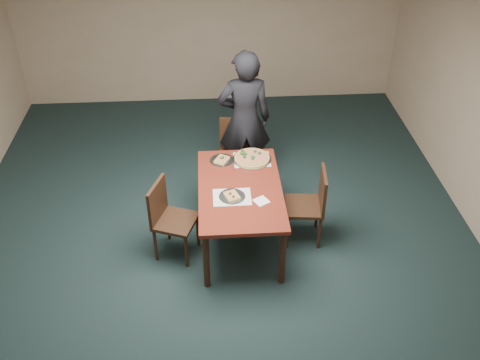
{
  "coord_description": "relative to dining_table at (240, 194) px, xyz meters",
  "views": [
    {
      "loc": [
        -0.06,
        -4.16,
        4.21
      ],
      "look_at": [
        0.25,
        0.45,
        0.85
      ],
      "focal_mm": 40.0,
      "sensor_mm": 36.0,
      "label": 1
    }
  ],
  "objects": [
    {
      "name": "room_shell",
      "position": [
        -0.25,
        -0.45,
        1.08
      ],
      "size": [
        8.0,
        8.0,
        8.0
      ],
      "color": "tan",
      "rests_on": "ground"
    },
    {
      "name": "placemat_main",
      "position": [
        0.17,
        0.53,
        0.09
      ],
      "size": [
        0.42,
        0.32,
        0.0
      ],
      "primitive_type": "cube",
      "color": "white",
      "rests_on": "dining_table"
    },
    {
      "name": "napkin",
      "position": [
        0.21,
        -0.25,
        0.09
      ],
      "size": [
        0.19,
        0.19,
        0.01
      ],
      "primitive_type": "cube",
      "rotation": [
        0.0,
        0.0,
        0.53
      ],
      "color": "white",
      "rests_on": "dining_table"
    },
    {
      "name": "chair_right",
      "position": [
        0.8,
        -0.01,
        -0.14
      ],
      "size": [
        0.46,
        0.46,
        0.91
      ],
      "rotation": [
        0.0,
        0.0,
        -1.68
      ],
      "color": "black",
      "rests_on": "ground"
    },
    {
      "name": "chair_far",
      "position": [
        0.01,
        1.12,
        -0.14
      ],
      "size": [
        0.48,
        0.48,
        0.91
      ],
      "rotation": [
        0.0,
        0.0,
        -0.17
      ],
      "color": "black",
      "rests_on": "ground"
    },
    {
      "name": "dining_table",
      "position": [
        0.0,
        0.0,
        0.0
      ],
      "size": [
        0.9,
        1.5,
        0.75
      ],
      "color": "#561911",
      "rests_on": "ground"
    },
    {
      "name": "ground",
      "position": [
        -0.25,
        -0.45,
        -0.66
      ],
      "size": [
        8.0,
        8.0,
        0.0
      ],
      "primitive_type": "plane",
      "color": "black",
      "rests_on": "ground"
    },
    {
      "name": "placemat_near",
      "position": [
        -0.09,
        -0.16,
        0.09
      ],
      "size": [
        0.4,
        0.3,
        0.0
      ],
      "primitive_type": "cube",
      "color": "white",
      "rests_on": "dining_table"
    },
    {
      "name": "diner",
      "position": [
        0.14,
        1.18,
        0.25
      ],
      "size": [
        0.68,
        0.46,
        1.82
      ],
      "primitive_type": "imported",
      "rotation": [
        0.0,
        0.0,
        3.18
      ],
      "color": "black",
      "rests_on": "ground"
    },
    {
      "name": "chair_left",
      "position": [
        -0.78,
        -0.14,
        -0.14
      ],
      "size": [
        0.54,
        0.54,
        0.91
      ],
      "rotation": [
        0.0,
        0.0,
        1.22
      ],
      "color": "black",
      "rests_on": "ground"
    },
    {
      "name": "slice_plate_near",
      "position": [
        -0.09,
        -0.16,
        0.11
      ],
      "size": [
        0.28,
        0.28,
        0.05
      ],
      "color": "silver",
      "rests_on": "dining_table"
    },
    {
      "name": "slice_plate_far",
      "position": [
        -0.18,
        0.53,
        0.1
      ],
      "size": [
        0.28,
        0.28,
        0.06
      ],
      "color": "silver",
      "rests_on": "dining_table"
    },
    {
      "name": "pizza_pan",
      "position": [
        0.17,
        0.53,
        0.11
      ],
      "size": [
        0.45,
        0.45,
        0.07
      ],
      "color": "silver",
      "rests_on": "dining_table"
    }
  ]
}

